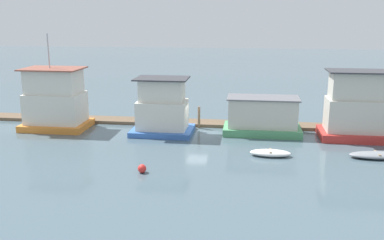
{
  "coord_description": "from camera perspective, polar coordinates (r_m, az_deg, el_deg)",
  "views": [
    {
      "loc": [
        4.76,
        -36.4,
        10.22
      ],
      "look_at": [
        0.0,
        -1.0,
        1.4
      ],
      "focal_mm": 40.0,
      "sensor_mm": 36.0,
      "label": 1
    }
  ],
  "objects": [
    {
      "name": "mooring_post_near_right",
      "position": [
        40.09,
        -4.76,
        0.0
      ],
      "size": [
        0.28,
        0.28,
        1.29
      ],
      "primitive_type": "cylinder",
      "color": "brown",
      "rests_on": "ground_plane"
    },
    {
      "name": "mooring_post_near_left",
      "position": [
        39.2,
        5.31,
        -0.25
      ],
      "size": [
        0.25,
        0.25,
        1.4
      ],
      "primitive_type": "cylinder",
      "color": "brown",
      "rests_on": "ground_plane"
    },
    {
      "name": "dinghy_white",
      "position": [
        32.3,
        10.4,
        -4.34
      ],
      "size": [
        3.03,
        1.26,
        0.5
      ],
      "color": "white",
      "rests_on": "ground_plane"
    },
    {
      "name": "houseboat_green",
      "position": [
        38.01,
        9.37,
        0.46
      ],
      "size": [
        6.73,
        3.6,
        3.26
      ],
      "color": "#4C9360",
      "rests_on": "ground_plane"
    },
    {
      "name": "houseboat_blue",
      "position": [
        37.49,
        -3.97,
        1.44
      ],
      "size": [
        5.33,
        4.03,
        4.94
      ],
      "color": "#3866B7",
      "rests_on": "ground_plane"
    },
    {
      "name": "dock_walkway",
      "position": [
        40.87,
        0.73,
        -0.39
      ],
      "size": [
        42.4,
        2.16,
        0.3
      ],
      "primitive_type": "cube",
      "color": "brown",
      "rests_on": "ground_plane"
    },
    {
      "name": "ground_plane",
      "position": [
        38.1,
        0.2,
        -1.69
      ],
      "size": [
        200.0,
        200.0,
        0.0
      ],
      "primitive_type": "plane",
      "color": "#475B66"
    },
    {
      "name": "houseboat_orange",
      "position": [
        40.95,
        -17.77,
        2.42
      ],
      "size": [
        5.81,
        4.16,
        8.62
      ],
      "color": "orange",
      "rests_on": "ground_plane"
    },
    {
      "name": "buoy_red",
      "position": [
        28.73,
        -6.68,
        -6.45
      ],
      "size": [
        0.58,
        0.58,
        0.58
      ],
      "primitive_type": "sphere",
      "color": "red",
      "rests_on": "ground_plane"
    },
    {
      "name": "mooring_post_centre",
      "position": [
        39.35,
        0.94,
        0.33
      ],
      "size": [
        0.24,
        0.24,
        2.02
      ],
      "primitive_type": "cylinder",
      "color": "brown",
      "rests_on": "ground_plane"
    },
    {
      "name": "dinghy_grey",
      "position": [
        34.1,
        23.46,
        -4.33
      ],
      "size": [
        4.08,
        1.6,
        0.48
      ],
      "color": "gray",
      "rests_on": "ground_plane"
    },
    {
      "name": "houseboat_red",
      "position": [
        38.32,
        21.61,
        1.41
      ],
      "size": [
        6.53,
        3.7,
        5.78
      ],
      "color": "red",
      "rests_on": "ground_plane"
    }
  ]
}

